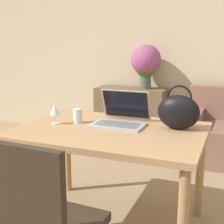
% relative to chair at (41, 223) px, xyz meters
% --- Properties ---
extents(wall_back, '(10.00, 0.06, 2.70)m').
position_rel_chair_xyz_m(wall_back, '(0.09, 3.16, 0.83)').
color(wall_back, beige).
rests_on(wall_back, ground_plane).
extents(dining_table, '(1.29, 0.90, 0.75)m').
position_rel_chair_xyz_m(dining_table, '(-0.01, 0.86, 0.14)').
color(dining_table, '#A87F56').
rests_on(dining_table, ground_plane).
extents(chair, '(0.46, 0.46, 0.94)m').
position_rel_chair_xyz_m(chair, '(0.00, 0.00, 0.00)').
color(chair, '#2D2319').
rests_on(chair, ground_plane).
extents(sideboard, '(0.94, 0.40, 0.74)m').
position_rel_chair_xyz_m(sideboard, '(-0.53, 2.87, -0.15)').
color(sideboard, brown).
rests_on(sideboard, ground_plane).
extents(laptop, '(0.38, 0.34, 0.24)m').
position_rel_chair_xyz_m(laptop, '(0.02, 1.02, 0.29)').
color(laptop, '#ADADB2').
rests_on(laptop, dining_table).
extents(drinking_glass, '(0.07, 0.07, 0.11)m').
position_rel_chair_xyz_m(drinking_glass, '(-0.29, 0.92, 0.28)').
color(drinking_glass, silver).
rests_on(drinking_glass, dining_table).
extents(wine_glass, '(0.07, 0.07, 0.15)m').
position_rel_chair_xyz_m(wine_glass, '(-0.43, 0.82, 0.33)').
color(wine_glass, silver).
rests_on(wine_glass, dining_table).
extents(handbag, '(0.29, 0.15, 0.31)m').
position_rel_chair_xyz_m(handbag, '(0.43, 1.02, 0.35)').
color(handbag, black).
rests_on(handbag, dining_table).
extents(flower_vase, '(0.40, 0.40, 0.58)m').
position_rel_chair_xyz_m(flower_vase, '(-0.35, 2.90, 0.56)').
color(flower_vase, '#47564C').
rests_on(flower_vase, sideboard).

